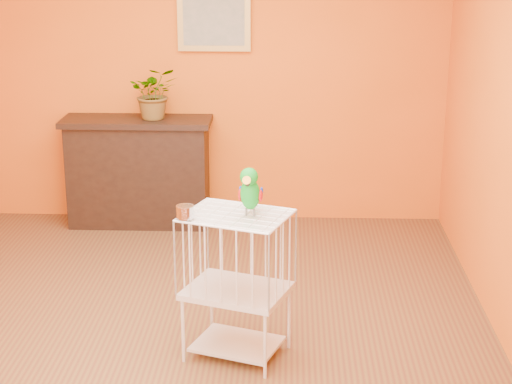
{
  "coord_description": "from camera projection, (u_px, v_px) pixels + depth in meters",
  "views": [
    {
      "loc": [
        0.65,
        -5.08,
        2.51
      ],
      "look_at": [
        0.46,
        -0.36,
        1.04
      ],
      "focal_mm": 60.0,
      "sensor_mm": 36.0,
      "label": 1
    }
  ],
  "objects": [
    {
      "name": "birdcage",
      "position": [
        237.0,
        284.0,
        5.11
      ],
      "size": [
        0.7,
        0.62,
        0.91
      ],
      "rotation": [
        0.0,
        0.0,
        -0.34
      ],
      "color": "beige",
      "rests_on": "ground"
    },
    {
      "name": "console_cabinet",
      "position": [
        138.0,
        172.0,
        7.44
      ],
      "size": [
        1.28,
        0.46,
        0.95
      ],
      "color": "black",
      "rests_on": "ground"
    },
    {
      "name": "ground",
      "position": [
        188.0,
        327.0,
        5.62
      ],
      "size": [
        4.5,
        4.5,
        0.0
      ],
      "primitive_type": "plane",
      "color": "brown",
      "rests_on": "ground"
    },
    {
      "name": "room_shell",
      "position": [
        182.0,
        88.0,
        5.15
      ],
      "size": [
        4.5,
        4.5,
        4.5
      ],
      "color": "orange",
      "rests_on": "ground"
    },
    {
      "name": "parrot",
      "position": [
        250.0,
        191.0,
        4.93
      ],
      "size": [
        0.15,
        0.27,
        0.3
      ],
      "rotation": [
        0.0,
        0.0,
        -0.14
      ],
      "color": "#59544C",
      "rests_on": "birdcage"
    },
    {
      "name": "potted_plant",
      "position": [
        154.0,
        99.0,
        7.21
      ],
      "size": [
        0.47,
        0.51,
        0.35
      ],
      "primitive_type": "imported",
      "rotation": [
        0.0,
        0.0,
        0.17
      ],
      "color": "#26722D",
      "rests_on": "console_cabinet"
    },
    {
      "name": "feed_cup",
      "position": [
        185.0,
        212.0,
        4.9
      ],
      "size": [
        0.1,
        0.1,
        0.07
      ],
      "primitive_type": "cylinder",
      "color": "silver",
      "rests_on": "birdcage"
    },
    {
      "name": "framed_picture",
      "position": [
        214.0,
        21.0,
        7.21
      ],
      "size": [
        0.62,
        0.04,
        0.5
      ],
      "color": "#A28039",
      "rests_on": "room_shell"
    }
  ]
}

